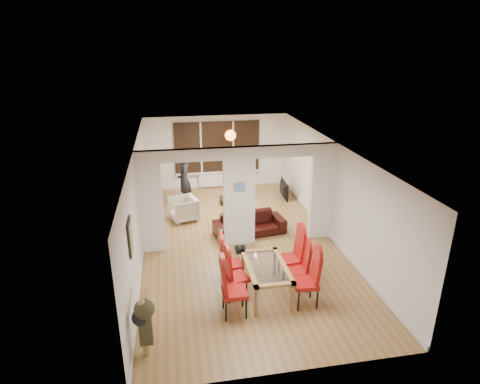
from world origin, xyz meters
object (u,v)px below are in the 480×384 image
object	(u,v)px
dining_chair_lb	(236,274)
dining_chair_ra	(306,279)
armchair	(183,209)
bottle	(228,194)
sofa	(250,224)
television	(281,189)
dining_table	(266,280)
dining_chair_lc	(231,261)
dining_chair_rb	(299,268)
bowl	(238,197)
person	(184,180)
coffee_table	(233,200)
dining_chair_rc	(290,255)
dining_chair_la	(234,288)

from	to	relation	value
dining_chair_lb	dining_chair_ra	xyz separation A→B (m)	(1.31, -0.47, 0.03)
armchair	bottle	xyz separation A→B (m)	(1.50, 1.01, 0.00)
sofa	television	world-z (taller)	television
dining_table	sofa	distance (m)	2.87
dining_chair_lc	television	size ratio (longest dim) A/B	1.08
armchair	dining_chair_ra	bearing A→B (deg)	9.19
dining_chair_rb	dining_chair_ra	bearing A→B (deg)	-86.33
dining_table	dining_chair_lb	distance (m)	0.66
dining_chair_ra	bottle	world-z (taller)	dining_chair_ra
bowl	dining_table	bearing A→B (deg)	-93.21
dining_chair_lb	dining_chair_rb	size ratio (longest dim) A/B	1.07
sofa	person	distance (m)	2.97
dining_table	dining_chair_rb	distance (m)	0.74
dining_chair_rb	armchair	world-z (taller)	dining_chair_rb
dining_table	person	distance (m)	5.48
dining_chair_ra	coffee_table	xyz separation A→B (m)	(-0.53, 5.61, -0.48)
dining_chair_lb	coffee_table	world-z (taller)	dining_chair_lb
dining_chair_lc	bottle	bearing A→B (deg)	81.17
dining_table	dining_chair_rb	size ratio (longest dim) A/B	1.42
dining_chair_rc	dining_chair_la	bearing A→B (deg)	-147.97
dining_chair_la	person	world-z (taller)	person
bottle	coffee_table	bearing A→B (deg)	11.09
bottle	bowl	size ratio (longest dim) A/B	1.44
dining_chair_rc	dining_chair_lb	bearing A→B (deg)	-162.90
dining_chair_lc	person	distance (m)	4.78
armchair	coffee_table	size ratio (longest dim) A/B	0.85
armchair	person	xyz separation A→B (m)	(0.11, 1.17, 0.52)
dining_chair_ra	television	xyz separation A→B (m)	(1.16, 5.86, -0.29)
dining_chair_rb	dining_chair_lc	bearing A→B (deg)	166.74
dining_table	dining_chair_lc	bearing A→B (deg)	139.07
dining_chair_rc	sofa	size ratio (longest dim) A/B	0.60
sofa	coffee_table	distance (m)	2.29
dining_chair_ra	dining_chair_rc	bearing A→B (deg)	97.15
dining_chair_la	dining_chair_lc	size ratio (longest dim) A/B	1.08
coffee_table	bowl	bearing A→B (deg)	-36.19
dining_chair_lc	coffee_table	bearing A→B (deg)	79.09
dining_chair_lb	bowl	xyz separation A→B (m)	(0.91, 5.05, -0.32)
coffee_table	dining_chair_lc	bearing A→B (deg)	-99.88
dining_chair_la	bowl	distance (m)	5.68
dining_table	coffee_table	size ratio (longest dim) A/B	1.62
dining_table	television	xyz separation A→B (m)	(1.85, 5.39, -0.06)
dining_chair_rc	coffee_table	bearing A→B (deg)	92.70
dining_chair_rc	coffee_table	world-z (taller)	dining_chair_rc
dining_chair_rc	dining_chair_rb	bearing A→B (deg)	-85.93
dining_chair_la	armchair	size ratio (longest dim) A/B	1.53
dining_table	dining_chair_ra	bearing A→B (deg)	-34.43
person	dining_chair_ra	bearing A→B (deg)	18.59
person	dining_table	bearing A→B (deg)	13.49
sofa	dining_chair_ra	bearing A→B (deg)	-90.54
dining_chair_la	dining_chair_lc	distance (m)	1.09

